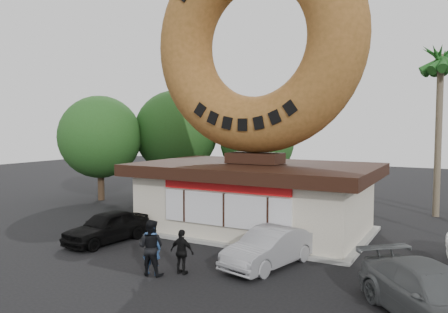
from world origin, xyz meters
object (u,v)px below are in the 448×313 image
street_lamp (291,135)px  person_left (151,248)px  person_right (182,252)px  giant_donut (256,42)px  car_black (107,227)px  donut_shop (255,195)px  car_grey (434,296)px  person_center (151,247)px  car_silver (269,247)px

street_lamp → person_left: street_lamp is taller
person_right → street_lamp: bearing=-83.8°
giant_donut → car_black: 10.85m
donut_shop → car_grey: 10.70m
donut_shop → giant_donut: size_ratio=1.07×
donut_shop → giant_donut: 7.28m
person_center → car_grey: person_center is taller
person_right → donut_shop: bearing=-88.0°
donut_shop → car_silver: (2.71, -4.56, -1.08)m
giant_donut → car_black: size_ratio=2.60×
street_lamp → car_grey: bearing=-59.1°
donut_shop → person_left: donut_shop is taller
giant_donut → person_left: 10.99m
person_left → car_grey: person_left is taller
giant_donut → person_left: size_ratio=5.69×
donut_shop → car_silver: bearing=-59.3°
donut_shop → person_left: (-0.46, -7.36, -0.84)m
person_center → car_grey: (8.68, 0.59, -0.23)m
car_silver → car_grey: bearing=-8.8°
donut_shop → car_grey: donut_shop is taller
street_lamp → car_black: size_ratio=1.98×
person_left → car_grey: (8.68, 0.58, -0.20)m
street_lamp → car_silver: 15.74m
person_left → car_grey: bearing=171.4°
giant_donut → car_grey: size_ratio=2.10×
donut_shop → giant_donut: bearing=90.0°
person_right → car_black: bearing=-20.9°
car_black → donut_shop: bearing=52.5°
person_right → car_silver: size_ratio=0.37×
street_lamp → giant_donut: bearing=-79.5°
donut_shop → street_lamp: size_ratio=1.40×
person_left → car_silver: size_ratio=0.44×
street_lamp → car_black: street_lamp is taller
giant_donut → car_silver: (2.71, -4.57, -8.36)m
car_black → car_silver: bearing=9.6°
donut_shop → car_black: (-4.79, -4.97, -1.08)m
donut_shop → person_right: 6.89m
person_left → person_right: 1.05m
street_lamp → person_left: 17.80m
car_black → car_silver: size_ratio=0.97×
giant_donut → street_lamp: giant_donut is taller
donut_shop → car_black: size_ratio=2.77×
giant_donut → person_left: (-0.46, -7.38, -8.12)m
giant_donut → person_left: bearing=-93.6°
person_right → car_silver: 3.21m
street_lamp → person_left: (1.39, -17.38, -3.56)m
giant_donut → car_silver: 9.91m
giant_donut → car_black: giant_donut is taller
street_lamp → car_grey: size_ratio=1.60×
person_left → person_center: 0.04m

